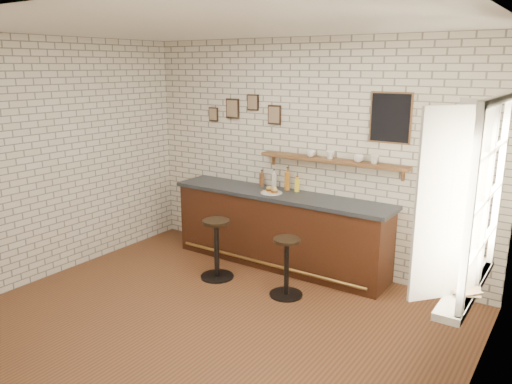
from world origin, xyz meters
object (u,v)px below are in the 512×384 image
at_px(bitters_bottle_white, 274,180).
at_px(book_lower, 459,290).
at_px(bar_counter, 279,229).
at_px(condiment_bottle_yellow, 297,185).
at_px(book_upper, 459,287).
at_px(shelf_cup_d, 374,160).
at_px(bar_stool_left, 217,247).
at_px(bar_stool_right, 287,265).
at_px(shelf_cup_b, 330,155).
at_px(sandwich_plate, 271,193).
at_px(shelf_cup_a, 311,153).
at_px(ciabatta_sandwich, 272,190).
at_px(bitters_bottle_amber, 287,181).
at_px(shelf_cup_c, 358,158).
at_px(bitters_bottle_brown, 262,179).

height_order(bitters_bottle_white, book_lower, bitters_bottle_white).
height_order(bar_counter, book_lower, bar_counter).
relative_size(condiment_bottle_yellow, book_upper, 1.02).
distance_m(condiment_bottle_yellow, shelf_cup_d, 1.14).
bearing_deg(shelf_cup_d, bar_stool_left, -169.31).
xyz_separation_m(book_lower, book_upper, (0.00, 0.01, 0.02)).
xyz_separation_m(bitters_bottle_white, bar_stool_left, (-0.22, -1.01, -0.70)).
height_order(bar_counter, bar_stool_right, bar_counter).
xyz_separation_m(bitters_bottle_white, shelf_cup_b, (0.83, 0.00, 0.44)).
distance_m(sandwich_plate, shelf_cup_a, 0.73).
height_order(shelf_cup_b, book_upper, shelf_cup_b).
distance_m(book_lower, book_upper, 0.02).
distance_m(bar_stool_left, bar_stool_right, 1.00).
bearing_deg(sandwich_plate, ciabatta_sandwich, 0.00).
height_order(sandwich_plate, book_upper, sandwich_plate).
bearing_deg(book_upper, bar_stool_right, -159.91).
distance_m(bar_stool_right, book_lower, 2.28).
distance_m(bar_stool_right, shelf_cup_a, 1.53).
relative_size(bitters_bottle_amber, shelf_cup_b, 2.82).
distance_m(ciabatta_sandwich, condiment_bottle_yellow, 0.35).
bearing_deg(bar_counter, shelf_cup_c, 11.43).
height_order(condiment_bottle_yellow, shelf_cup_c, shelf_cup_c).
xyz_separation_m(condiment_bottle_yellow, shelf_cup_d, (1.05, 0.00, 0.45)).
bearing_deg(bitters_bottle_white, bar_counter, -43.23).
xyz_separation_m(bar_stool_left, shelf_cup_c, (1.43, 1.01, 1.14)).
relative_size(condiment_bottle_yellow, bar_stool_left, 0.28).
distance_m(bar_stool_left, shelf_cup_d, 2.23).
bearing_deg(bar_stool_left, sandwich_plate, 64.62).
bearing_deg(bitters_bottle_amber, book_upper, -34.13).
xyz_separation_m(bar_stool_left, shelf_cup_d, (1.63, 1.01, 1.14)).
relative_size(bitters_bottle_white, book_upper, 1.23).
bearing_deg(shelf_cup_c, book_lower, -137.31).
bearing_deg(book_lower, bar_stool_left, 154.41).
xyz_separation_m(ciabatta_sandwich, bar_stool_left, (-0.36, -0.74, -0.64)).
bearing_deg(shelf_cup_b, bitters_bottle_amber, 137.60).
height_order(bitters_bottle_brown, shelf_cup_c, shelf_cup_c).
xyz_separation_m(shelf_cup_d, book_upper, (1.42, -1.78, -0.59)).
height_order(ciabatta_sandwich, bar_stool_left, ciabatta_sandwich).
relative_size(bar_counter, bitters_bottle_amber, 9.86).
bearing_deg(bar_counter, shelf_cup_d, 9.54).
distance_m(condiment_bottle_yellow, shelf_cup_b, 0.65).
distance_m(ciabatta_sandwich, bitters_bottle_amber, 0.29).
relative_size(shelf_cup_c, shelf_cup_d, 1.10).
distance_m(bitters_bottle_amber, shelf_cup_d, 1.27).
xyz_separation_m(bar_stool_left, bar_stool_right, (1.00, 0.05, -0.03)).
distance_m(bar_stool_right, book_upper, 2.28).
relative_size(bitters_bottle_white, shelf_cup_c, 2.17).
bearing_deg(bitters_bottle_white, condiment_bottle_yellow, 0.00).
relative_size(bar_counter, book_upper, 14.81).
distance_m(shelf_cup_a, shelf_cup_c, 0.65).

